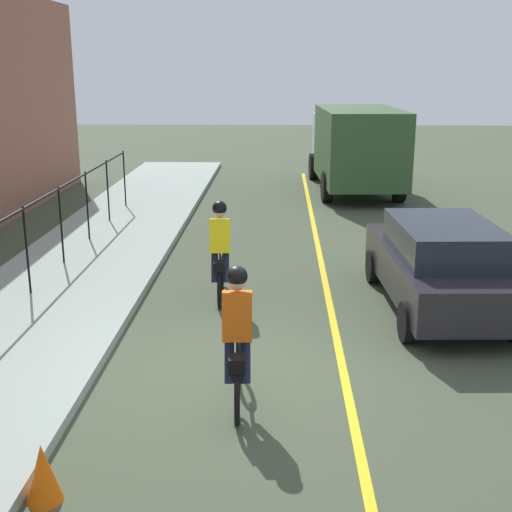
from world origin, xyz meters
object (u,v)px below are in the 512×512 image
Objects in this scene: cyclist_follow at (237,338)px; box_truck_background at (355,145)px; cyclist_lead at (220,251)px; traffic_cone_near at (43,473)px; patrol_sedan at (440,264)px.

cyclist_follow is 0.27× the size of box_truck_background.
box_truck_background reaches higher than cyclist_lead.
cyclist_lead is 11.67m from box_truck_background.
box_truck_background is at bearing -15.59° from traffic_cone_near.
box_truck_background is at bearing -20.30° from cyclist_lead.
cyclist_follow is 4.88m from patrol_sedan.
traffic_cone_near is (-2.01, 1.78, -0.60)m from cyclist_follow.
patrol_sedan is (3.62, -3.28, -0.09)m from cyclist_follow.
box_truck_background reaches higher than traffic_cone_near.
cyclist_lead reaches higher than traffic_cone_near.
cyclist_follow is 2.96× the size of traffic_cone_near.
patrol_sedan is at bearing -44.80° from cyclist_follow.
cyclist_lead is 0.41× the size of patrol_sedan.
cyclist_follow is at bearing -174.67° from cyclist_lead.
traffic_cone_near is (-17.09, 4.77, -1.24)m from box_truck_background.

